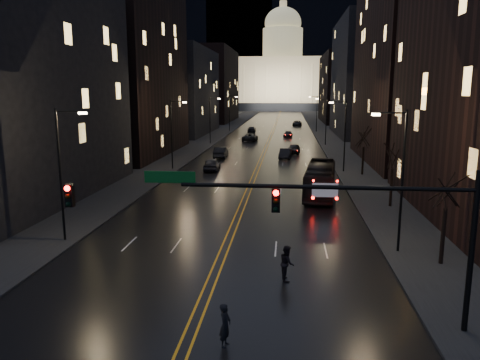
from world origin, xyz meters
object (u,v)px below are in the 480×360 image
(receding_car_a, at_px, (285,154))
(pedestrian_b, at_px, (287,263))
(oncoming_car_b, at_px, (221,152))
(pedestrian_a, at_px, (225,325))
(traffic_signal, at_px, (334,213))
(oncoming_car_a, at_px, (212,164))
(bus, at_px, (320,180))

(receding_car_a, distance_m, pedestrian_b, 46.60)
(receding_car_a, bearing_deg, oncoming_car_b, -174.98)
(oncoming_car_b, height_order, pedestrian_a, pedestrian_a)
(traffic_signal, height_order, oncoming_car_a, traffic_signal)
(oncoming_car_b, bearing_deg, oncoming_car_a, 91.00)
(bus, xyz_separation_m, oncoming_car_b, (-13.47, 25.14, -0.72))
(traffic_signal, xyz_separation_m, pedestrian_a, (-4.31, -2.00, -4.20))
(bus, xyz_separation_m, receding_car_a, (-3.58, 25.22, -0.80))
(traffic_signal, distance_m, bus, 26.65)
(traffic_signal, height_order, pedestrian_b, traffic_signal)
(traffic_signal, relative_size, pedestrian_b, 8.93)
(receding_car_a, relative_size, pedestrian_b, 2.42)
(bus, bearing_deg, receding_car_a, 104.11)
(traffic_signal, xyz_separation_m, pedestrian_b, (-1.88, 5.00, -4.13))
(traffic_signal, distance_m, oncoming_car_a, 41.77)
(oncoming_car_a, relative_size, oncoming_car_b, 0.93)
(traffic_signal, bearing_deg, pedestrian_a, -155.14)
(traffic_signal, xyz_separation_m, oncoming_car_b, (-12.20, 51.53, -4.26))
(bus, height_order, oncoming_car_b, bus)
(receding_car_a, xyz_separation_m, pedestrian_b, (0.44, -46.60, 0.20))
(traffic_signal, xyz_separation_m, oncoming_car_a, (-11.67, 39.88, -4.29))
(pedestrian_a, xyz_separation_m, pedestrian_b, (2.43, 7.00, 0.06))
(oncoming_car_b, xyz_separation_m, receding_car_a, (9.88, 0.08, -0.07))
(bus, xyz_separation_m, pedestrian_a, (-5.57, -28.38, -0.66))
(pedestrian_a, bearing_deg, oncoming_car_a, 21.93)
(oncoming_car_b, bearing_deg, pedestrian_a, 96.77)
(bus, distance_m, pedestrian_a, 28.93)
(oncoming_car_b, distance_m, receding_car_a, 9.88)
(bus, bearing_deg, oncoming_car_b, 124.19)
(oncoming_car_a, distance_m, pedestrian_b, 36.22)
(pedestrian_b, bearing_deg, oncoming_car_b, 3.93)
(oncoming_car_b, height_order, pedestrian_b, pedestrian_b)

